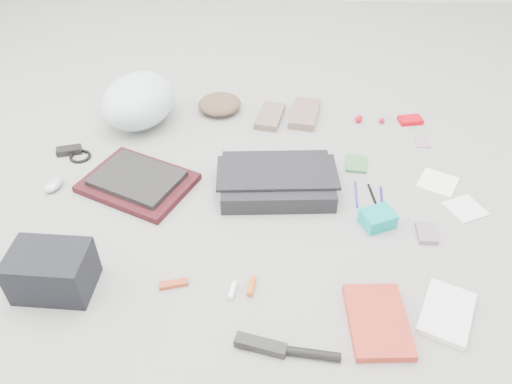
{
  "coord_description": "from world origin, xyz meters",
  "views": [
    {
      "loc": [
        0.05,
        -1.31,
        1.18
      ],
      "look_at": [
        0.0,
        0.0,
        0.05
      ],
      "focal_mm": 35.0,
      "sensor_mm": 36.0,
      "label": 1
    }
  ],
  "objects_px": {
    "messenger_bag": "(277,181)",
    "camera_bag": "(52,271)",
    "accordion_wallet": "(378,219)",
    "bike_helmet": "(139,101)",
    "book_red": "(378,321)",
    "laptop": "(137,178)"
  },
  "relations": [
    {
      "from": "messenger_bag",
      "to": "camera_bag",
      "type": "bearing_deg",
      "value": -146.92
    },
    {
      "from": "messenger_bag",
      "to": "camera_bag",
      "type": "xyz_separation_m",
      "value": [
        -0.65,
        -0.48,
        0.04
      ]
    },
    {
      "from": "camera_bag",
      "to": "accordion_wallet",
      "type": "height_order",
      "value": "camera_bag"
    },
    {
      "from": "messenger_bag",
      "to": "accordion_wallet",
      "type": "xyz_separation_m",
      "value": [
        0.34,
        -0.18,
        -0.01
      ]
    },
    {
      "from": "bike_helmet",
      "to": "book_red",
      "type": "xyz_separation_m",
      "value": [
        0.87,
        -0.99,
        -0.09
      ]
    },
    {
      "from": "laptop",
      "to": "bike_helmet",
      "type": "distance_m",
      "value": 0.44
    },
    {
      "from": "messenger_bag",
      "to": "camera_bag",
      "type": "distance_m",
      "value": 0.81
    },
    {
      "from": "camera_bag",
      "to": "book_red",
      "type": "xyz_separation_m",
      "value": [
        0.93,
        -0.09,
        -0.06
      ]
    },
    {
      "from": "messenger_bag",
      "to": "accordion_wallet",
      "type": "height_order",
      "value": "messenger_bag"
    },
    {
      "from": "book_red",
      "to": "accordion_wallet",
      "type": "xyz_separation_m",
      "value": [
        0.06,
        0.4,
        0.01
      ]
    },
    {
      "from": "camera_bag",
      "to": "book_red",
      "type": "distance_m",
      "value": 0.94
    },
    {
      "from": "book_red",
      "to": "accordion_wallet",
      "type": "bearing_deg",
      "value": 78.78
    },
    {
      "from": "messenger_bag",
      "to": "laptop",
      "type": "xyz_separation_m",
      "value": [
        -0.51,
        -0.01,
        0.0
      ]
    },
    {
      "from": "bike_helmet",
      "to": "accordion_wallet",
      "type": "distance_m",
      "value": 1.1
    },
    {
      "from": "bike_helmet",
      "to": "accordion_wallet",
      "type": "height_order",
      "value": "bike_helmet"
    },
    {
      "from": "laptop",
      "to": "accordion_wallet",
      "type": "height_order",
      "value": "accordion_wallet"
    },
    {
      "from": "messenger_bag",
      "to": "book_red",
      "type": "height_order",
      "value": "messenger_bag"
    },
    {
      "from": "camera_bag",
      "to": "book_red",
      "type": "bearing_deg",
      "value": -3.27
    },
    {
      "from": "messenger_bag",
      "to": "accordion_wallet",
      "type": "relative_size",
      "value": 3.82
    },
    {
      "from": "messenger_bag",
      "to": "book_red",
      "type": "relative_size",
      "value": 1.66
    },
    {
      "from": "accordion_wallet",
      "to": "book_red",
      "type": "bearing_deg",
      "value": -121.32
    },
    {
      "from": "messenger_bag",
      "to": "bike_helmet",
      "type": "relative_size",
      "value": 1.13
    }
  ]
}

